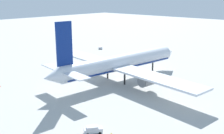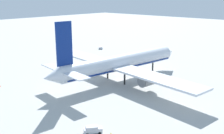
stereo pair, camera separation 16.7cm
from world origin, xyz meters
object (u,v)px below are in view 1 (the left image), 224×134
service_van (93,130)px  baggage_cart_0 (100,48)px  airliner (119,64)px  traffic_cone_3 (0,86)px

service_van → baggage_cart_0: service_van is taller
service_van → airliner: bearing=32.6°
airliner → traffic_cone_3: airliner is taller
airliner → service_van: (-36.48, -23.29, -6.15)m
airliner → baggage_cart_0: bearing=51.3°
baggage_cart_0 → service_van: bearing=-136.2°
airliner → traffic_cone_3: 46.02m
traffic_cone_3 → airliner: bearing=-38.2°
airliner → traffic_cone_3: (-35.78, 28.11, -6.91)m
airliner → baggage_cart_0: airliner is taller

